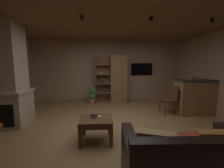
{
  "coord_description": "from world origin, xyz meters",
  "views": [
    {
      "loc": [
        -0.26,
        -3.27,
        1.53
      ],
      "look_at": [
        0.0,
        0.4,
        1.05
      ],
      "focal_mm": 22.47,
      "sensor_mm": 36.0,
      "label": 1
    }
  ],
  "objects_px": {
    "dining_chair": "(170,98)",
    "potted_floor_plant": "(92,94)",
    "table_book_2": "(94,115)",
    "tissue_box": "(192,78)",
    "stone_fireplace": "(7,80)",
    "table_book_1": "(95,116)",
    "table_book_0": "(98,117)",
    "leather_couch": "(188,167)",
    "wall_mounted_tv": "(142,69)",
    "bookshelf_cabinet": "(116,79)",
    "coffee_table": "(96,123)",
    "kitchen_bar_counter": "(197,97)"
  },
  "relations": [
    {
      "from": "leather_couch",
      "to": "wall_mounted_tv",
      "type": "relative_size",
      "value": 1.72
    },
    {
      "from": "table_book_2",
      "to": "tissue_box",
      "type": "bearing_deg",
      "value": 24.51
    },
    {
      "from": "leather_couch",
      "to": "coffee_table",
      "type": "xyz_separation_m",
      "value": [
        -1.16,
        1.25,
        0.08
      ]
    },
    {
      "from": "kitchen_bar_counter",
      "to": "wall_mounted_tv",
      "type": "bearing_deg",
      "value": 123.98
    },
    {
      "from": "bookshelf_cabinet",
      "to": "coffee_table",
      "type": "bearing_deg",
      "value": -103.24
    },
    {
      "from": "table_book_1",
      "to": "leather_couch",
      "type": "bearing_deg",
      "value": -47.05
    },
    {
      "from": "table_book_1",
      "to": "table_book_2",
      "type": "height_order",
      "value": "table_book_2"
    },
    {
      "from": "bookshelf_cabinet",
      "to": "coffee_table",
      "type": "xyz_separation_m",
      "value": [
        -0.74,
        -3.14,
        -0.59
      ]
    },
    {
      "from": "wall_mounted_tv",
      "to": "table_book_2",
      "type": "bearing_deg",
      "value": -120.08
    },
    {
      "from": "potted_floor_plant",
      "to": "bookshelf_cabinet",
      "type": "bearing_deg",
      "value": 15.89
    },
    {
      "from": "table_book_0",
      "to": "potted_floor_plant",
      "type": "xyz_separation_m",
      "value": [
        -0.31,
        2.82,
        -0.1
      ]
    },
    {
      "from": "tissue_box",
      "to": "table_book_0",
      "type": "relative_size",
      "value": 0.9
    },
    {
      "from": "kitchen_bar_counter",
      "to": "table_book_2",
      "type": "relative_size",
      "value": 9.95
    },
    {
      "from": "table_book_0",
      "to": "table_book_2",
      "type": "height_order",
      "value": "table_book_2"
    },
    {
      "from": "kitchen_bar_counter",
      "to": "potted_floor_plant",
      "type": "distance_m",
      "value": 3.71
    },
    {
      "from": "tissue_box",
      "to": "dining_chair",
      "type": "bearing_deg",
      "value": 175.57
    },
    {
      "from": "stone_fireplace",
      "to": "table_book_2",
      "type": "distance_m",
      "value": 2.49
    },
    {
      "from": "kitchen_bar_counter",
      "to": "table_book_1",
      "type": "xyz_separation_m",
      "value": [
        -3.18,
        -1.42,
        -0.04
      ]
    },
    {
      "from": "tissue_box",
      "to": "table_book_2",
      "type": "relative_size",
      "value": 0.87
    },
    {
      "from": "coffee_table",
      "to": "table_book_2",
      "type": "distance_m",
      "value": 0.16
    },
    {
      "from": "kitchen_bar_counter",
      "to": "table_book_1",
      "type": "distance_m",
      "value": 3.48
    },
    {
      "from": "table_book_0",
      "to": "table_book_2",
      "type": "xyz_separation_m",
      "value": [
        -0.08,
        0.01,
        0.04
      ]
    },
    {
      "from": "coffee_table",
      "to": "table_book_1",
      "type": "xyz_separation_m",
      "value": [
        -0.03,
        0.03,
        0.12
      ]
    },
    {
      "from": "kitchen_bar_counter",
      "to": "potted_floor_plant",
      "type": "height_order",
      "value": "kitchen_bar_counter"
    },
    {
      "from": "bookshelf_cabinet",
      "to": "table_book_1",
      "type": "height_order",
      "value": "bookshelf_cabinet"
    },
    {
      "from": "kitchen_bar_counter",
      "to": "tissue_box",
      "type": "relative_size",
      "value": 11.41
    },
    {
      "from": "stone_fireplace",
      "to": "table_book_1",
      "type": "relative_size",
      "value": 23.45
    },
    {
      "from": "table_book_2",
      "to": "dining_chair",
      "type": "xyz_separation_m",
      "value": [
        2.32,
        1.4,
        0.0
      ]
    },
    {
      "from": "table_book_2",
      "to": "dining_chair",
      "type": "distance_m",
      "value": 2.71
    },
    {
      "from": "leather_couch",
      "to": "coffee_table",
      "type": "distance_m",
      "value": 1.71
    },
    {
      "from": "table_book_1",
      "to": "potted_floor_plant",
      "type": "relative_size",
      "value": 0.16
    },
    {
      "from": "stone_fireplace",
      "to": "table_book_1",
      "type": "xyz_separation_m",
      "value": [
        2.25,
        -0.93,
        -0.67
      ]
    },
    {
      "from": "kitchen_bar_counter",
      "to": "coffee_table",
      "type": "distance_m",
      "value": 3.48
    },
    {
      "from": "tissue_box",
      "to": "leather_couch",
      "type": "bearing_deg",
      "value": -123.52
    },
    {
      "from": "kitchen_bar_counter",
      "to": "wall_mounted_tv",
      "type": "distance_m",
      "value": 2.44
    },
    {
      "from": "leather_couch",
      "to": "potted_floor_plant",
      "type": "relative_size",
      "value": 2.27
    },
    {
      "from": "tissue_box",
      "to": "wall_mounted_tv",
      "type": "bearing_deg",
      "value": 117.86
    },
    {
      "from": "table_book_2",
      "to": "dining_chair",
      "type": "bearing_deg",
      "value": 31.05
    },
    {
      "from": "table_book_0",
      "to": "table_book_1",
      "type": "xyz_separation_m",
      "value": [
        -0.06,
        -0.0,
        0.02
      ]
    },
    {
      "from": "tissue_box",
      "to": "table_book_2",
      "type": "distance_m",
      "value": 3.31
    },
    {
      "from": "kitchen_bar_counter",
      "to": "coffee_table",
      "type": "xyz_separation_m",
      "value": [
        -3.15,
        -1.45,
        -0.17
      ]
    },
    {
      "from": "table_book_0",
      "to": "bookshelf_cabinet",
      "type": "bearing_deg",
      "value": 77.23
    },
    {
      "from": "dining_chair",
      "to": "potted_floor_plant",
      "type": "bearing_deg",
      "value": 150.96
    },
    {
      "from": "leather_couch",
      "to": "potted_floor_plant",
      "type": "xyz_separation_m",
      "value": [
        -1.43,
        4.1,
        0.08
      ]
    },
    {
      "from": "stone_fireplace",
      "to": "potted_floor_plant",
      "type": "bearing_deg",
      "value": 43.49
    },
    {
      "from": "table_book_2",
      "to": "kitchen_bar_counter",
      "type": "bearing_deg",
      "value": 23.74
    },
    {
      "from": "coffee_table",
      "to": "tissue_box",
      "type": "bearing_deg",
      "value": 25.57
    },
    {
      "from": "leather_couch",
      "to": "kitchen_bar_counter",
      "type": "bearing_deg",
      "value": 53.56
    },
    {
      "from": "dining_chair",
      "to": "coffee_table",
      "type": "bearing_deg",
      "value": -147.64
    },
    {
      "from": "kitchen_bar_counter",
      "to": "tissue_box",
      "type": "distance_m",
      "value": 0.65
    }
  ]
}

